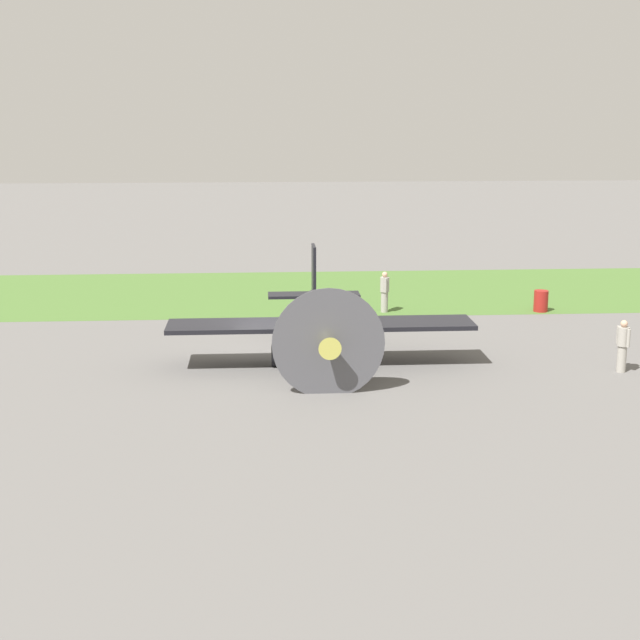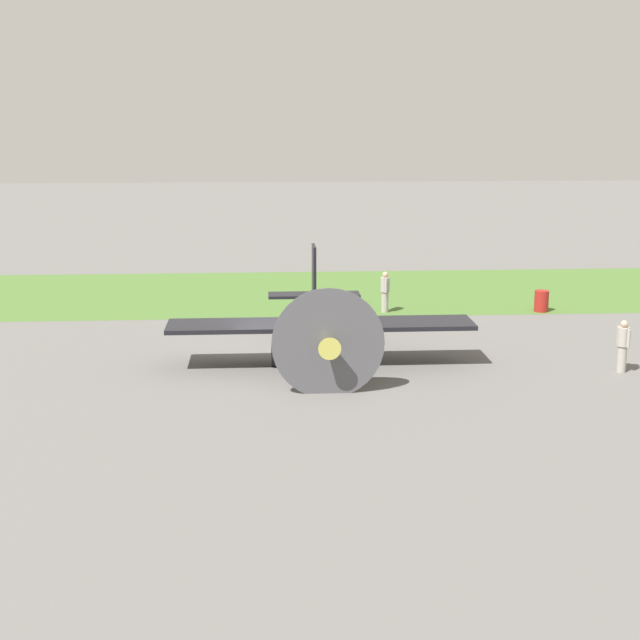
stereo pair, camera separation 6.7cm
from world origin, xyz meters
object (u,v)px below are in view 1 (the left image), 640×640
(ground_crew_chief, at_px, (385,291))
(ground_crew_mechanic, at_px, (623,345))
(fuel_drum, at_px, (541,301))
(airplane_lead, at_px, (320,318))

(ground_crew_chief, relative_size, ground_crew_mechanic, 1.00)
(fuel_drum, bearing_deg, ground_crew_chief, -2.58)
(ground_crew_chief, xyz_separation_m, ground_crew_mechanic, (-6.48, 9.58, 0.00))
(ground_crew_chief, height_order, ground_crew_mechanic, same)
(ground_crew_mechanic, bearing_deg, fuel_drum, 162.44)
(ground_crew_mechanic, distance_m, fuel_drum, 9.29)
(ground_crew_mechanic, height_order, fuel_drum, ground_crew_mechanic)
(ground_crew_mechanic, bearing_deg, ground_crew_chief, -162.53)
(ground_crew_chief, bearing_deg, airplane_lead, 156.75)
(fuel_drum, bearing_deg, airplane_lead, 37.18)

